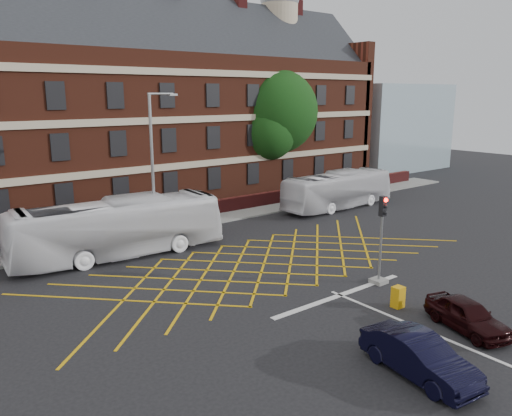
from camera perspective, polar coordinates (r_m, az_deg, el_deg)
ground at (r=25.55m, az=3.77°, el=-7.52°), size 120.00×120.00×0.00m
victorian_building at (r=43.01m, az=-16.04°, el=10.99°), size 51.00×12.17×20.40m
boundary_wall at (r=35.71m, az=-10.21°, el=-0.83°), size 56.00×0.50×1.10m
far_pavement at (r=34.97m, az=-9.41°, el=-1.92°), size 60.00×3.00×0.12m
glass_block at (r=63.42m, az=14.38°, el=8.98°), size 14.00×10.00×10.00m
box_junction_hatching at (r=26.98m, az=0.93°, el=-6.35°), size 8.22×8.22×0.02m
stop_line at (r=23.24m, az=9.60°, el=-9.79°), size 8.00×0.30×0.02m
centre_line at (r=19.91m, az=23.96°, el=-14.83°), size 0.15×14.00×0.02m
bus_left at (r=28.75m, az=-15.47°, el=-2.21°), size 11.95×3.59×3.28m
bus_right at (r=40.11m, az=9.37°, el=2.03°), size 10.54×2.77×2.92m
car_navy at (r=17.51m, az=18.13°, el=-15.79°), size 1.96×4.28×1.36m
car_maroon at (r=21.20m, az=22.99°, el=-11.19°), size 2.40×3.87×1.23m
deciduous_tree at (r=46.01m, az=2.19°, el=10.28°), size 7.84×7.68×11.19m
traffic_light_near at (r=24.47m, az=14.05°, el=-4.46°), size 0.70×0.70×4.27m
street_lamp at (r=29.68m, az=-11.49°, el=1.35°), size 2.25×1.00×8.97m
utility_cabinet at (r=22.40m, az=15.91°, el=-9.76°), size 0.47×0.42×0.92m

